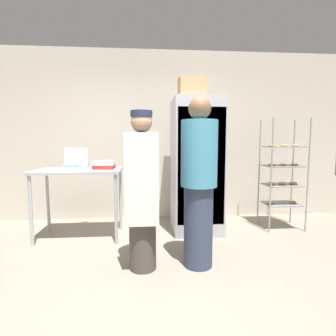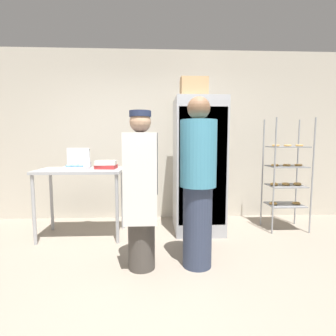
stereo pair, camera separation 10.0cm
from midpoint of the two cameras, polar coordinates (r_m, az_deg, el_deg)
ground_plane at (r=2.59m, az=-0.08°, el=-24.37°), size 14.00×14.00×0.00m
back_wall at (r=4.45m, az=-1.39°, el=7.00°), size 6.40×0.12×2.77m
refrigerator at (r=3.80m, az=7.36°, el=0.48°), size 0.68×0.78×1.89m
baking_rack at (r=4.22m, az=24.96°, el=-1.48°), size 0.56×0.42×1.62m
prep_counter at (r=3.71m, az=-17.67°, el=-2.01°), size 1.11×0.64×0.93m
donut_box at (r=3.55m, az=-18.65°, el=0.26°), size 0.30×0.25×0.29m
blender_pitcher at (r=3.90m, az=-16.72°, el=1.84°), size 0.14×0.14×0.26m
binder_stack at (r=3.66m, az=-12.56°, el=0.73°), size 0.29×0.25×0.11m
cardboard_storage_box at (r=3.74m, az=6.38°, el=16.94°), size 0.36×0.34×0.27m
person_baker at (r=2.63m, az=-4.82°, el=-4.48°), size 0.34×0.36×1.60m
person_customer at (r=2.69m, az=7.58°, el=-3.05°), size 0.37×0.37×1.74m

